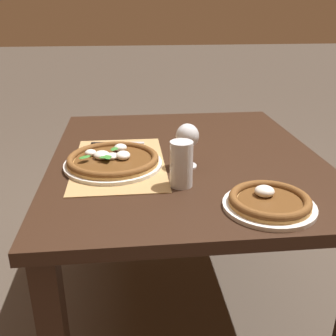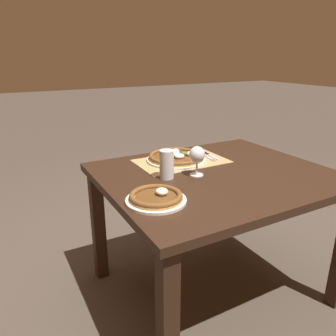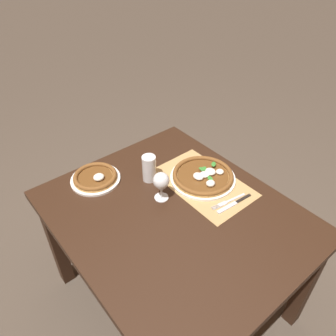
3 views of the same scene
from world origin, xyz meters
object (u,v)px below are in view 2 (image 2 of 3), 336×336
Objects in this scene: pint_glass at (167,165)px; fork at (207,156)px; pizza_near at (176,157)px; wine_glass at (197,156)px; knife at (210,155)px; pizza_far at (156,197)px.

fork is at bearing -153.41° from pint_glass.
pint_glass reaches higher than pizza_near.
pint_glass is at bearing -15.12° from wine_glass.
wine_glass is at bearing 83.60° from pizza_near.
knife is at bearing 176.67° from pizza_near.
wine_glass is 0.72× the size of knife.
fork is at bearing -143.14° from pizza_far.
wine_glass is 0.37m from knife.
knife reaches higher than fork.
wine_glass is 0.77× the size of fork.
fork is 0.93× the size of knife.
pint_glass reaches higher than pizza_far.
knife is (-0.58, -0.43, -0.01)m from pizza_far.
pint_glass is 0.46m from knife.
pizza_far is (0.35, 0.44, -0.00)m from pizza_near.
wine_glass reaches higher than fork.
pizza_near is at bearing -128.73° from pizza_far.
wine_glass reaches higher than pint_glass.
pizza_near reaches higher than fork.
wine_glass is 0.34m from fork.
pizza_far is at bearing 51.27° from pizza_near.
pizza_far is at bearing 36.86° from fork.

